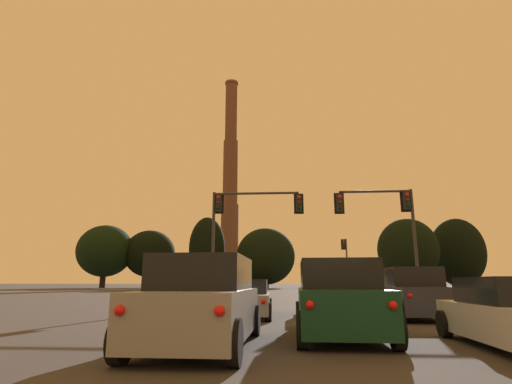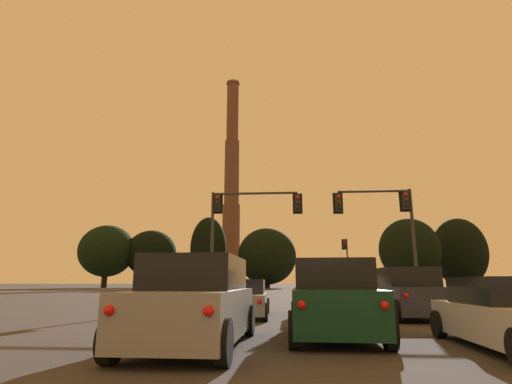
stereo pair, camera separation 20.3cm
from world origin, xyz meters
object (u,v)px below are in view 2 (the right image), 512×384
suv_center_lane_front (328,292)px  traffic_light_overhead_left (241,218)px  suv_center_lane_second (332,299)px  smokestack (232,201)px  sedan_left_lane_front (244,299)px  suv_right_lane_front (406,293)px  traffic_light_overhead_right (387,217)px  traffic_light_far_right (346,257)px  suv_left_lane_second (196,302)px

suv_center_lane_front → traffic_light_overhead_left: size_ratio=0.74×
suv_center_lane_second → smokestack: 109.14m
sedan_left_lane_front → traffic_light_overhead_left: traffic_light_overhead_left is taller
suv_center_lane_front → suv_center_lane_second: (-0.61, -6.82, 0.00)m
suv_right_lane_front → traffic_light_overhead_right: traffic_light_overhead_right is taller
suv_center_lane_front → traffic_light_far_right: bearing=80.5°
traffic_light_overhead_left → traffic_light_overhead_right: bearing=-4.6°
suv_left_lane_second → traffic_light_overhead_right: 16.63m
suv_left_lane_second → smokestack: (-13.91, 106.89, 23.91)m
suv_left_lane_second → traffic_light_overhead_left: (-0.70, 14.86, 4.20)m
suv_center_lane_front → sedan_left_lane_front: size_ratio=1.04×
traffic_light_overhead_right → smokestack: 97.24m
traffic_light_far_right → traffic_light_overhead_left: 26.71m
suv_right_lane_front → traffic_light_overhead_left: (-7.15, 7.56, 4.20)m
suv_right_lane_front → traffic_light_far_right: traffic_light_far_right is taller
traffic_light_overhead_right → smokestack: bearing=103.1°
suv_center_lane_front → smokestack: size_ratio=0.08×
suv_center_lane_front → traffic_light_overhead_left: traffic_light_overhead_left is taller
smokestack → sedan_left_lane_front: bearing=-81.9°
suv_left_lane_second → smokestack: 110.41m
traffic_light_far_right → smokestack: (-22.99, 67.19, 20.64)m
suv_center_lane_front → suv_left_lane_second: bearing=-112.8°
suv_center_lane_front → traffic_light_far_right: size_ratio=0.77×
traffic_light_overhead_right → suv_right_lane_front: bearing=-100.1°
suv_center_lane_second → traffic_light_overhead_right: traffic_light_overhead_right is taller
suv_left_lane_second → suv_right_lane_front: (6.46, 7.30, 0.00)m
suv_center_lane_front → traffic_light_overhead_left: (-4.36, 6.28, 4.20)m
traffic_light_overhead_left → suv_left_lane_second: bearing=-87.3°
suv_right_lane_front → smokestack: (-20.37, 99.59, 23.91)m
suv_center_lane_front → traffic_light_overhead_right: traffic_light_overhead_right is taller
suv_center_lane_front → traffic_light_overhead_right: size_ratio=0.75×
traffic_light_far_right → traffic_light_overhead_right: bearing=-93.1°
traffic_light_overhead_right → traffic_light_far_right: bearing=86.9°
suv_center_lane_front → traffic_light_overhead_right: 7.99m
suv_left_lane_second → sedan_left_lane_front: size_ratio=1.04×
suv_center_lane_front → suv_right_lane_front: bearing=-24.3°
smokestack → suv_right_lane_front: bearing=-78.4°
suv_center_lane_front → sedan_left_lane_front: (-3.43, -1.12, -0.23)m
suv_left_lane_second → traffic_light_overhead_left: traffic_light_overhead_left is taller
suv_center_lane_second → sedan_left_lane_front: bearing=117.9°
suv_right_lane_front → traffic_light_overhead_left: bearing=131.8°
sedan_left_lane_front → suv_center_lane_second: suv_center_lane_second is taller
traffic_light_far_right → traffic_light_overhead_left: traffic_light_overhead_left is taller
suv_center_lane_front → suv_left_lane_second: (-3.67, -8.59, 0.00)m
suv_center_lane_front → traffic_light_overhead_right: (4.01, 5.60, 4.05)m
suv_center_lane_second → traffic_light_far_right: traffic_light_far_right is taller
suv_center_lane_front → suv_center_lane_second: same height
suv_left_lane_second → suv_right_lane_front: 9.75m
sedan_left_lane_front → traffic_light_overhead_left: 8.67m
suv_center_lane_front → suv_right_lane_front: 3.07m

